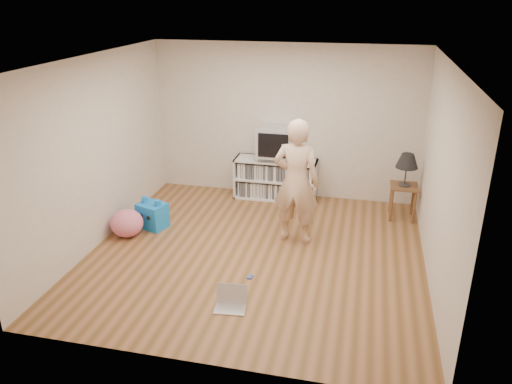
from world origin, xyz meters
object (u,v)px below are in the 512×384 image
object	(u,v)px
dvd_deck	(276,158)
plush_pink	(127,223)
table_lamp	(407,162)
plush_blue	(152,215)
side_table	(403,193)
person	(296,182)
laptop	(231,301)
crt_tv	(276,141)
media_unit	(276,178)

from	to	relation	value
dvd_deck	plush_pink	size ratio (longest dim) A/B	0.95
table_lamp	plush_blue	world-z (taller)	table_lamp
dvd_deck	side_table	distance (m)	2.16
person	plush_pink	xyz separation A→B (m)	(-2.42, -0.42, -0.70)
dvd_deck	plush_pink	world-z (taller)	dvd_deck
table_lamp	laptop	world-z (taller)	table_lamp
table_lamp	plush_blue	bearing A→B (deg)	-162.13
crt_tv	table_lamp	xyz separation A→B (m)	(2.11, -0.37, -0.08)
person	crt_tv	bearing A→B (deg)	-62.92
crt_tv	side_table	distance (m)	2.22
dvd_deck	plush_blue	xyz separation A→B (m)	(-1.60, -1.57, -0.54)
table_lamp	laptop	xyz separation A→B (m)	(-1.99, -2.92, -0.87)
crt_tv	side_table	xyz separation A→B (m)	(2.11, -0.37, -0.60)
media_unit	person	world-z (taller)	person
dvd_deck	side_table	xyz separation A→B (m)	(2.11, -0.37, -0.32)
dvd_deck	table_lamp	bearing A→B (deg)	-9.97
side_table	table_lamp	xyz separation A→B (m)	(0.00, 0.00, 0.53)
dvd_deck	crt_tv	world-z (taller)	crt_tv
crt_tv	side_table	world-z (taller)	crt_tv
crt_tv	plush_blue	xyz separation A→B (m)	(-1.60, -1.56, -0.82)
table_lamp	laptop	bearing A→B (deg)	-124.27
laptop	plush_pink	distance (m)	2.40
dvd_deck	crt_tv	bearing A→B (deg)	-90.00
media_unit	plush_blue	size ratio (longest dim) A/B	2.88
media_unit	crt_tv	size ratio (longest dim) A/B	2.33
dvd_deck	crt_tv	xyz separation A→B (m)	(-0.00, -0.00, 0.29)
media_unit	plush_pink	distance (m)	2.68
side_table	laptop	size ratio (longest dim) A/B	1.45
dvd_deck	person	distance (m)	1.61
plush_blue	dvd_deck	bearing A→B (deg)	62.99
crt_tv	table_lamp	world-z (taller)	crt_tv
media_unit	side_table	bearing A→B (deg)	-10.38
table_lamp	media_unit	bearing A→B (deg)	169.62
crt_tv	plush_pink	xyz separation A→B (m)	(-1.85, -1.91, -0.82)
media_unit	crt_tv	distance (m)	0.67
media_unit	person	size ratio (longest dim) A/B	0.78
media_unit	side_table	xyz separation A→B (m)	(2.11, -0.39, 0.07)
table_lamp	plush_pink	distance (m)	4.31
media_unit	plush_blue	distance (m)	2.25
media_unit	laptop	distance (m)	3.32
laptop	dvd_deck	bearing A→B (deg)	85.78
table_lamp	plush_blue	size ratio (longest dim) A/B	1.06
side_table	plush_blue	xyz separation A→B (m)	(-3.71, -1.20, -0.22)
media_unit	dvd_deck	xyz separation A→B (m)	(0.00, -0.02, 0.39)
person	plush_blue	world-z (taller)	person
media_unit	table_lamp	bearing A→B (deg)	-10.38
media_unit	person	distance (m)	1.71
table_lamp	plush_pink	bearing A→B (deg)	-158.64
plush_pink	media_unit	bearing A→B (deg)	46.29
dvd_deck	crt_tv	size ratio (longest dim) A/B	0.75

